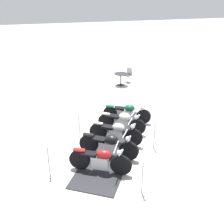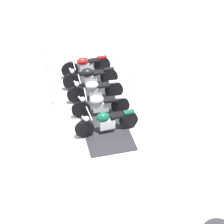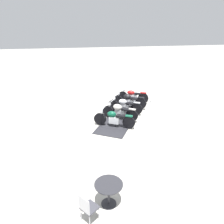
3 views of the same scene
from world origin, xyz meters
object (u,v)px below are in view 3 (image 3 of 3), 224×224
Objects in this scene: motorcycle_chrome at (124,105)px; stanchion_right_front at (115,93)px; motorcycle_cream at (119,111)px; stanchion_left_front at (157,97)px; motorcycle_maroon at (132,96)px; motorcycle_forest at (114,119)px; cafe_chair_near_table at (87,207)px; cafe_table at (109,189)px; stanchion_right_mid at (101,105)px; stanchion_left_mid at (150,111)px; motorcycle_black at (129,100)px.

stanchion_right_front is at bearing -58.13° from motorcycle_chrome.
motorcycle_cream is 3.85m from stanchion_right_front.
motorcycle_maroon is at bearing 81.36° from stanchion_left_front.
stanchion_left_front is at bearing -112.68° from motorcycle_forest.
motorcycle_chrome is at bearing 31.33° from cafe_chair_near_table.
stanchion_left_front is at bearing -31.32° from cafe_table.
motorcycle_chrome is at bearing 117.65° from stanchion_left_front.
stanchion_right_mid is 1.17× the size of cafe_chair_near_table.
motorcycle_chrome is 1.82× the size of stanchion_left_mid.
stanchion_right_front is 2.58m from stanchion_right_mid.
motorcycle_forest is 2.43× the size of cafe_table.
stanchion_right_mid is at bearing 58.67° from stanchion_left_mid.
cafe_chair_near_table reaches higher than cafe_table.
stanchion_right_front reaches higher than stanchion_left_mid.
stanchion_right_front reaches higher than cafe_chair_near_table.
stanchion_right_front is (1.33, 0.94, -0.14)m from motorcycle_maroon.
cafe_table is (-8.30, 3.24, 0.07)m from motorcycle_maroon.
stanchion_left_front reaches higher than stanchion_right_mid.
motorcycle_cream is 1.63× the size of stanchion_right_mid.
stanchion_left_mid is 6.85m from cafe_table.
motorcycle_black is 1.10× the size of motorcycle_cream.
stanchion_right_front is at bearing 58.67° from stanchion_left_front.
stanchion_left_mid is at bearing -121.33° from stanchion_right_mid.
stanchion_left_front is 9.42m from cafe_table.
motorcycle_cream is 1.91× the size of cafe_chair_near_table.
stanchion_left_front is 0.96× the size of stanchion_right_front.
motorcycle_maroon is 1.68m from stanchion_left_front.
motorcycle_black is 1.70× the size of stanchion_right_front.
motorcycle_maroon is 0.97m from motorcycle_black.
cafe_table is at bearing -0.00° from cafe_chair_near_table.
motorcycle_chrome is 7.02m from cafe_table.
stanchion_right_front is 1.06× the size of stanchion_right_mid.
motorcycle_maroon is at bearing -93.78° from motorcycle_forest.
motorcycle_forest is 1.96× the size of stanchion_left_mid.
stanchion_left_mid reaches higher than motorcycle_forest.
stanchion_right_mid reaches higher than motorcycle_chrome.
motorcycle_forest is 2.48m from stanchion_left_mid.
motorcycle_black is 2.34× the size of cafe_table.
motorcycle_forest is 2.17× the size of cafe_chair_near_table.
stanchion_right_mid reaches higher than motorcycle_cream.
cafe_chair_near_table is at bearing 146.36° from stanchion_left_mid.
stanchion_left_front is (0.57, -2.16, -0.14)m from motorcycle_black.
stanchion_left_front is at bearing -109.35° from motorcycle_cream.
motorcycle_maroon reaches higher than cafe_table.
stanchion_left_mid is 0.89× the size of stanchion_right_front.
motorcycle_maroon is 0.99× the size of motorcycle_black.
motorcycle_black is 1.80× the size of stanchion_right_mid.
motorcycle_forest is at bearing 94.68° from motorcycle_cream.
motorcycle_chrome is 0.93× the size of motorcycle_forest.
motorcycle_forest is 4.76m from stanchion_right_front.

